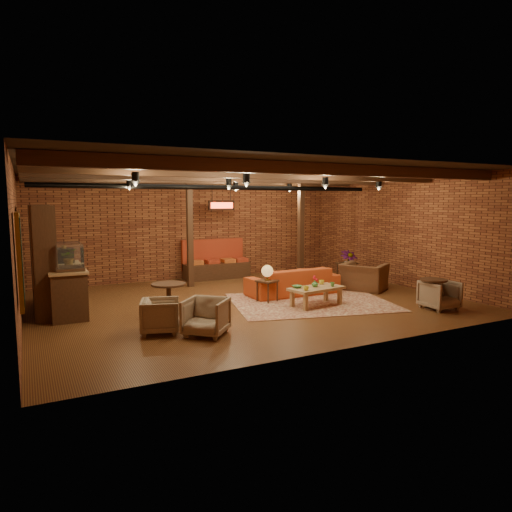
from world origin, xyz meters
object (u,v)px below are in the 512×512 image
side_table_lamp (267,274)px  round_table_right (433,289)px  sofa (293,281)px  plant_tall (349,234)px  armchair_a (160,314)px  round_table_left (169,295)px  side_table_book (347,264)px  armchair_far (440,294)px  armchair_right (364,272)px  armchair_b (206,315)px  coffee_table (316,289)px

side_table_lamp → round_table_right: side_table_lamp is taller
sofa → plant_tall: 2.78m
armchair_a → plant_tall: 7.13m
round_table_left → armchair_a: 1.08m
round_table_left → side_table_book: size_ratio=1.28×
armchair_a → plant_tall: bearing=-50.1°
sofa → side_table_book: size_ratio=4.18×
armchair_a → round_table_right: size_ratio=1.01×
side_table_book → armchair_far: (-0.52, -4.08, -0.16)m
side_table_book → armchair_far: 4.11m
armchair_far → round_table_left: bearing=163.1°
sofa → armchair_far: size_ratio=3.37×
armchair_a → armchair_right: (6.18, 1.51, 0.15)m
armchair_a → armchair_right: bearing=-58.5°
side_table_book → round_table_right: (-0.67, -4.03, -0.05)m
side_table_lamp → sofa: bearing=24.8°
side_table_lamp → armchair_b: side_table_lamp is taller
armchair_b → side_table_book: bearing=72.8°
coffee_table → round_table_left: bearing=172.4°
armchair_a → armchair_b: bearing=-109.4°
side_table_lamp → armchair_right: armchair_right is taller
armchair_a → round_table_right: armchair_a is taller
sofa → armchair_b: 4.18m
coffee_table → side_table_lamp: side_table_lamp is taller
side_table_lamp → plant_tall: bearing=19.3°
coffee_table → armchair_right: armchair_right is taller
sofa → armchair_b: size_ratio=3.22×
side_table_lamp → plant_tall: 3.75m
coffee_table → round_table_right: (2.22, -1.51, 0.07)m
round_table_right → armchair_right: bearing=88.0°
side_table_lamp → armchair_a: (-3.07, -1.44, -0.34)m
coffee_table → side_table_lamp: size_ratio=1.53×
side_table_lamp → side_table_book: side_table_lamp is taller
coffee_table → side_table_lamp: bearing=131.2°
coffee_table → armchair_right: size_ratio=1.21×
side_table_lamp → plant_tall: plant_tall is taller
armchair_b → armchair_far: bearing=37.0°
armchair_far → plant_tall: plant_tall is taller
side_table_book → round_table_left: bearing=-162.0°
sofa → plant_tall: plant_tall is taller
coffee_table → armchair_right: (2.30, 1.00, 0.10)m
round_table_left → armchair_b: bearing=-80.0°
sofa → armchair_right: armchair_right is taller
armchair_right → side_table_lamp: bearing=60.7°
round_table_left → armchair_b: armchair_b is taller
side_table_lamp → armchair_a: 3.41m
round_table_left → sofa: bearing=14.5°
coffee_table → armchair_b: armchair_b is taller
armchair_a → round_table_left: bearing=-7.0°
armchair_a → armchair_far: (6.25, -1.05, 0.01)m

